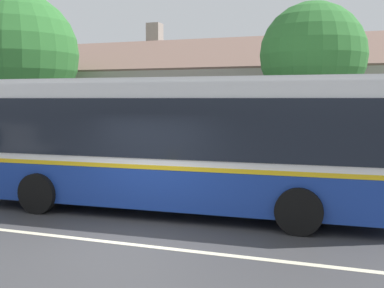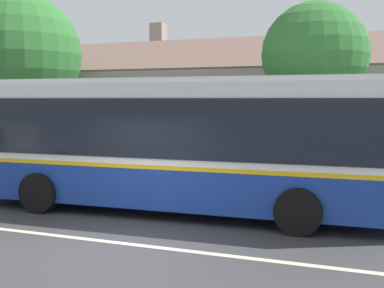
% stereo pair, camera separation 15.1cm
% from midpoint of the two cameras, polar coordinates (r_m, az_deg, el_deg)
% --- Properties ---
extents(ground_plane, '(300.00, 300.00, 0.00)m').
position_cam_midpoint_polar(ground_plane, '(9.73, -9.00, -11.54)').
color(ground_plane, '#38383A').
extents(sidewalk_far, '(60.00, 3.00, 0.15)m').
position_cam_midpoint_polar(sidewalk_far, '(15.10, 2.01, -5.10)').
color(sidewalk_far, '#ADAAA3').
rests_on(sidewalk_far, ground).
extents(lane_divider_stripe, '(60.00, 0.16, 0.01)m').
position_cam_midpoint_polar(lane_divider_stripe, '(9.73, -9.00, -11.52)').
color(lane_divider_stripe, beige).
rests_on(lane_divider_stripe, ground).
extents(community_building, '(21.34, 10.37, 6.75)m').
position_cam_midpoint_polar(community_building, '(22.95, 7.49, 3.51)').
color(community_building, gray).
rests_on(community_building, ground).
extents(transit_bus, '(10.96, 3.04, 3.31)m').
position_cam_midpoint_polar(transit_bus, '(12.04, -3.10, 0.37)').
color(transit_bus, navy).
rests_on(transit_bus, ground).
extents(bench_down_street, '(1.88, 0.51, 0.94)m').
position_cam_midpoint_polar(bench_down_street, '(16.08, -10.11, -2.71)').
color(bench_down_street, '#4C4C4C').
rests_on(bench_down_street, sidewalk_far).
extents(street_tree_primary, '(3.20, 3.20, 5.73)m').
position_cam_midpoint_polar(street_tree_primary, '(15.21, 13.86, 10.07)').
color(street_tree_primary, '#4C3828').
rests_on(street_tree_primary, ground).
extents(street_tree_secondary, '(4.75, 4.75, 6.87)m').
position_cam_midpoint_polar(street_tree_secondary, '(19.76, -20.43, 9.87)').
color(street_tree_secondary, '#4C3828').
rests_on(street_tree_secondary, ground).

